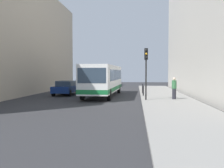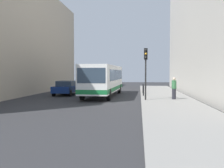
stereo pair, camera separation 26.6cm
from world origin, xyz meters
TOP-DOWN VIEW (x-y plane):
  - ground_plane at (0.00, 0.00)m, footprint 80.00×80.00m
  - sidewalk at (5.40, 0.00)m, footprint 4.40×40.00m
  - building_left at (-11.50, 4.00)m, footprint 7.00×32.00m
  - building_right at (11.50, 4.00)m, footprint 7.00×32.00m
  - bus at (-0.45, 2.51)m, footprint 2.92×11.10m
  - car_beside_bus at (-4.50, 3.27)m, footprint 1.89×4.42m
  - traffic_light at (3.55, -2.16)m, footprint 0.28×0.33m
  - bollard_near at (3.45, 1.66)m, footprint 0.11×0.11m
  - bollard_mid at (3.45, 4.50)m, footprint 0.11×0.11m
  - pedestrian_near_signal at (5.87, -1.36)m, footprint 0.38×0.38m

SIDE VIEW (x-z plane):
  - ground_plane at x=0.00m, z-range 0.00..0.00m
  - sidewalk at x=5.40m, z-range 0.00..0.15m
  - bollard_near at x=3.45m, z-range 0.15..1.10m
  - bollard_mid at x=3.45m, z-range 0.15..1.10m
  - car_beside_bus at x=-4.50m, z-range 0.04..1.52m
  - pedestrian_near_signal at x=5.87m, z-range 0.15..1.93m
  - bus at x=-0.45m, z-range 0.23..3.23m
  - traffic_light at x=3.55m, z-range 0.96..5.06m
  - building_left at x=-11.50m, z-range 0.00..12.31m
  - building_right at x=11.50m, z-range 0.00..15.95m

